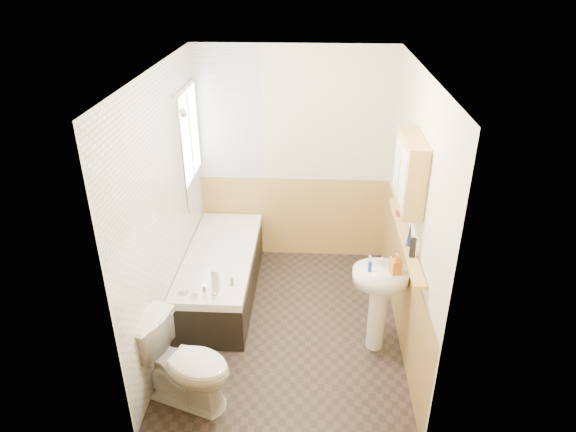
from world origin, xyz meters
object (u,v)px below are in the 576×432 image
(bathtub, at_px, (221,273))
(pine_shelf, at_px, (405,237))
(toilet, at_px, (186,364))
(medicine_cabinet, at_px, (410,172))
(sink, at_px, (379,293))

(bathtub, bearing_deg, pine_shelf, -18.59)
(toilet, height_order, medicine_cabinet, medicine_cabinet)
(medicine_cabinet, bearing_deg, sink, -142.92)
(sink, relative_size, medicine_cabinet, 1.46)
(pine_shelf, distance_m, medicine_cabinet, 0.62)
(sink, bearing_deg, medicine_cabinet, 36.18)
(pine_shelf, bearing_deg, bathtub, 161.41)
(bathtub, relative_size, sink, 1.85)
(pine_shelf, xyz_separation_m, medicine_cabinet, (-0.03, -0.01, 0.62))
(sink, height_order, medicine_cabinet, medicine_cabinet)
(bathtub, relative_size, toilet, 2.28)
(bathtub, xyz_separation_m, pine_shelf, (1.77, -0.60, 0.83))
(sink, bearing_deg, toilet, -156.06)
(bathtub, height_order, pine_shelf, pine_shelf)
(bathtub, height_order, toilet, toilet)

